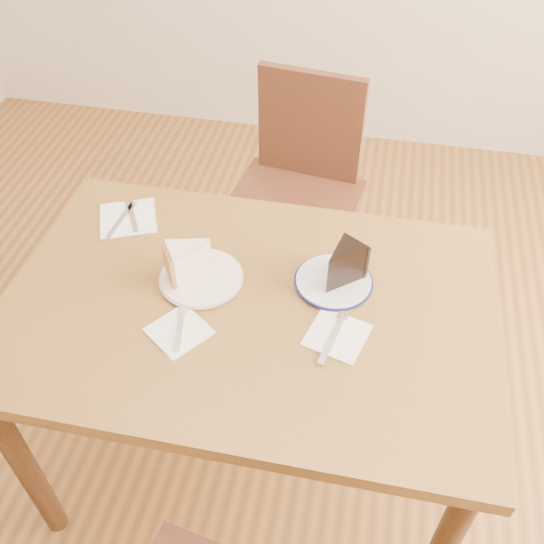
{
  "coord_description": "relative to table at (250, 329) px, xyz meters",
  "views": [
    {
      "loc": [
        0.25,
        -0.96,
        1.85
      ],
      "look_at": [
        0.04,
        0.07,
        0.8
      ],
      "focal_mm": 40.0,
      "sensor_mm": 36.0,
      "label": 1
    }
  ],
  "objects": [
    {
      "name": "chair_far",
      "position": [
        -0.01,
        0.77,
        -0.15
      ],
      "size": [
        0.51,
        0.51,
        0.91
      ],
      "rotation": [
        0.0,
        0.0,
        3.0
      ],
      "color": "black",
      "rests_on": "ground"
    },
    {
      "name": "chocolate_cake",
      "position": [
        0.21,
        0.11,
        0.16
      ],
      "size": [
        0.12,
        0.13,
        0.1
      ],
      "primitive_type": null,
      "rotation": [
        0.0,
        0.0,
        2.59
      ],
      "color": "black",
      "rests_on": "plate_navy"
    },
    {
      "name": "knife_navy",
      "position": [
        0.22,
        -0.07,
        0.1
      ],
      "size": [
        0.05,
        0.17,
        0.0
      ],
      "primitive_type": "cube",
      "rotation": [
        0.0,
        0.0,
        -0.21
      ],
      "color": "silver",
      "rests_on": "napkin_navy"
    },
    {
      "name": "knife_spare",
      "position": [
        -0.42,
        0.23,
        0.1
      ],
      "size": [
        0.03,
        0.16,
        0.0
      ],
      "primitive_type": "cube",
      "rotation": [
        0.0,
        0.0,
        -0.09
      ],
      "color": "silver",
      "rests_on": "napkin_spare"
    },
    {
      "name": "fork_cream",
      "position": [
        -0.14,
        -0.11,
        0.1
      ],
      "size": [
        0.04,
        0.14,
        0.0
      ],
      "primitive_type": "cube",
      "rotation": [
        0.0,
        0.0,
        0.19
      ],
      "color": "silver",
      "rests_on": "napkin_cream"
    },
    {
      "name": "napkin_cream",
      "position": [
        -0.14,
        -0.12,
        0.1
      ],
      "size": [
        0.17,
        0.17,
        0.0
      ],
      "primitive_type": "cube",
      "rotation": [
        0.0,
        0.0,
        0.94
      ],
      "color": "white",
      "rests_on": "table"
    },
    {
      "name": "napkin_navy",
      "position": [
        0.22,
        -0.06,
        0.1
      ],
      "size": [
        0.16,
        0.16,
        0.0
      ],
      "primitive_type": "cube",
      "rotation": [
        0.0,
        0.0,
        -0.28
      ],
      "color": "white",
      "rests_on": "table"
    },
    {
      "name": "plate_cream",
      "position": [
        -0.14,
        0.05,
        0.1
      ],
      "size": [
        0.2,
        0.2,
        0.01
      ],
      "primitive_type": "cylinder",
      "color": "white",
      "rests_on": "table"
    },
    {
      "name": "plate_navy",
      "position": [
        0.19,
        0.11,
        0.1
      ],
      "size": [
        0.19,
        0.19,
        0.01
      ],
      "primitive_type": "cylinder",
      "color": "white",
      "rests_on": "table"
    },
    {
      "name": "fork_spare",
      "position": [
        -0.39,
        0.25,
        0.1
      ],
      "size": [
        0.08,
        0.13,
        0.0
      ],
      "primitive_type": "cube",
      "rotation": [
        0.0,
        0.0,
        0.52
      ],
      "color": "silver",
      "rests_on": "napkin_spare"
    },
    {
      "name": "ground",
      "position": [
        0.0,
        0.0,
        -0.65
      ],
      "size": [
        4.0,
        4.0,
        0.0
      ],
      "primitive_type": "plane",
      "color": "#523316",
      "rests_on": "ground"
    },
    {
      "name": "table",
      "position": [
        0.0,
        0.0,
        0.0
      ],
      "size": [
        1.2,
        0.8,
        0.75
      ],
      "color": "#4B3214",
      "rests_on": "ground"
    },
    {
      "name": "carrot_cake",
      "position": [
        -0.16,
        0.06,
        0.16
      ],
      "size": [
        0.13,
        0.12,
        0.09
      ],
      "primitive_type": null,
      "rotation": [
        0.0,
        0.0,
        -1.0
      ],
      "color": "#FAEFCE",
      "rests_on": "plate_cream"
    },
    {
      "name": "napkin_spare",
      "position": [
        -0.41,
        0.24,
        0.1
      ],
      "size": [
        0.2,
        0.2,
        0.0
      ],
      "primitive_type": "cube",
      "rotation": [
        0.0,
        0.0,
        0.4
      ],
      "color": "white",
      "rests_on": "table"
    }
  ]
}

